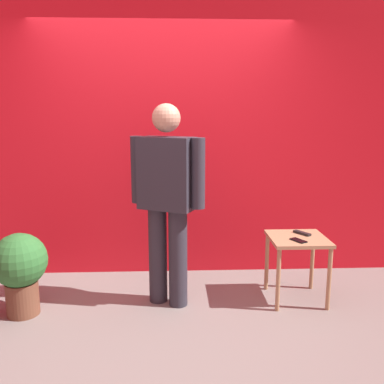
{
  "coord_description": "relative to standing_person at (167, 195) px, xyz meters",
  "views": [
    {
      "loc": [
        0.11,
        -2.91,
        1.64
      ],
      "look_at": [
        0.26,
        0.55,
        0.97
      ],
      "focal_mm": 38.59,
      "sensor_mm": 36.0,
      "label": 1
    }
  ],
  "objects": [
    {
      "name": "potted_plant",
      "position": [
        -1.19,
        -0.16,
        -0.55
      ],
      "size": [
        0.44,
        0.44,
        0.69
      ],
      "color": "brown",
      "rests_on": "ground_plane"
    },
    {
      "name": "standing_person",
      "position": [
        0.0,
        0.0,
        0.0
      ],
      "size": [
        0.65,
        0.41,
        1.71
      ],
      "color": "#2D2D38",
      "rests_on": "ground_plane"
    },
    {
      "name": "side_table",
      "position": [
        1.13,
        0.02,
        -0.48
      ],
      "size": [
        0.49,
        0.49,
        0.57
      ],
      "color": "tan",
      "rests_on": "ground_plane"
    },
    {
      "name": "back_wall_red",
      "position": [
        -0.05,
        0.78,
        0.47
      ],
      "size": [
        5.92,
        0.12,
        2.86
      ],
      "primitive_type": "cube",
      "color": "red",
      "rests_on": "ground_plane"
    },
    {
      "name": "cell_phone",
      "position": [
        1.1,
        -0.09,
        -0.38
      ],
      "size": [
        0.13,
        0.16,
        0.01
      ],
      "primitive_type": "cube",
      "rotation": [
        0.0,
        0.0,
        0.49
      ],
      "color": "black",
      "rests_on": "side_table"
    },
    {
      "name": "tv_remote",
      "position": [
        1.19,
        0.11,
        -0.37
      ],
      "size": [
        0.13,
        0.17,
        0.02
      ],
      "primitive_type": "cube",
      "rotation": [
        0.0,
        0.0,
        0.59
      ],
      "color": "black",
      "rests_on": "side_table"
    },
    {
      "name": "ground_plane",
      "position": [
        -0.05,
        -0.46,
        -0.96
      ],
      "size": [
        12.0,
        12.0,
        0.0
      ],
      "primitive_type": "plane",
      "color": "gray"
    }
  ]
}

